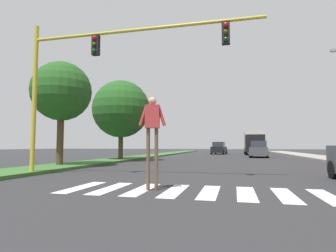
{
  "coord_description": "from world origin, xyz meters",
  "views": [
    {
      "loc": [
        0.63,
        1.61,
        1.18
      ],
      "look_at": [
        -2.6,
        15.08,
        2.17
      ],
      "focal_mm": 29.46,
      "sensor_mm": 36.0,
      "label": 1
    }
  ],
  "objects_px": {
    "tree_mid": "(61,92)",
    "pedestrian_performer": "(152,128)",
    "sedan_distant": "(219,148)",
    "traffic_light_gantry": "(95,64)",
    "sedan_midblock": "(259,150)",
    "truck_box_delivery": "(254,142)",
    "tree_far": "(121,109)"
  },
  "relations": [
    {
      "from": "tree_mid",
      "to": "pedestrian_performer",
      "type": "relative_size",
      "value": 2.27
    },
    {
      "from": "sedan_distant",
      "to": "traffic_light_gantry",
      "type": "bearing_deg",
      "value": -96.05
    },
    {
      "from": "traffic_light_gantry",
      "to": "pedestrian_performer",
      "type": "height_order",
      "value": "traffic_light_gantry"
    },
    {
      "from": "traffic_light_gantry",
      "to": "pedestrian_performer",
      "type": "bearing_deg",
      "value": -38.82
    },
    {
      "from": "pedestrian_performer",
      "to": "sedan_distant",
      "type": "relative_size",
      "value": 0.54
    },
    {
      "from": "pedestrian_performer",
      "to": "sedan_distant",
      "type": "bearing_deg",
      "value": 89.9
    },
    {
      "from": "tree_mid",
      "to": "pedestrian_performer",
      "type": "distance_m",
      "value": 9.75
    },
    {
      "from": "sedan_midblock",
      "to": "sedan_distant",
      "type": "height_order",
      "value": "sedan_distant"
    },
    {
      "from": "sedan_midblock",
      "to": "sedan_distant",
      "type": "bearing_deg",
      "value": 114.89
    },
    {
      "from": "tree_mid",
      "to": "traffic_light_gantry",
      "type": "bearing_deg",
      "value": -42.51
    },
    {
      "from": "tree_mid",
      "to": "sedan_distant",
      "type": "height_order",
      "value": "tree_mid"
    },
    {
      "from": "sedan_midblock",
      "to": "truck_box_delivery",
      "type": "xyz_separation_m",
      "value": [
        0.07,
        8.71,
        0.86
      ]
    },
    {
      "from": "tree_mid",
      "to": "pedestrian_performer",
      "type": "xyz_separation_m",
      "value": [
        7.11,
        -6.18,
        -2.49
      ]
    },
    {
      "from": "tree_far",
      "to": "sedan_distant",
      "type": "bearing_deg",
      "value": 71.54
    },
    {
      "from": "tree_far",
      "to": "sedan_distant",
      "type": "relative_size",
      "value": 1.34
    },
    {
      "from": "tree_mid",
      "to": "tree_far",
      "type": "xyz_separation_m",
      "value": [
        0.7,
        6.63,
        -0.13
      ]
    },
    {
      "from": "tree_mid",
      "to": "sedan_distant",
      "type": "distance_m",
      "value": 27.18
    },
    {
      "from": "tree_mid",
      "to": "tree_far",
      "type": "relative_size",
      "value": 0.93
    },
    {
      "from": "traffic_light_gantry",
      "to": "pedestrian_performer",
      "type": "relative_size",
      "value": 3.68
    },
    {
      "from": "traffic_light_gantry",
      "to": "sedan_distant",
      "type": "xyz_separation_m",
      "value": [
        3.15,
        29.69,
        -3.58
      ]
    },
    {
      "from": "traffic_light_gantry",
      "to": "truck_box_delivery",
      "type": "xyz_separation_m",
      "value": [
        7.74,
        28.67,
        -2.74
      ]
    },
    {
      "from": "tree_mid",
      "to": "tree_far",
      "type": "distance_m",
      "value": 6.67
    },
    {
      "from": "tree_mid",
      "to": "truck_box_delivery",
      "type": "height_order",
      "value": "tree_mid"
    },
    {
      "from": "tree_mid",
      "to": "pedestrian_performer",
      "type": "bearing_deg",
      "value": -40.96
    },
    {
      "from": "traffic_light_gantry",
      "to": "tree_mid",
      "type": "bearing_deg",
      "value": 137.49
    },
    {
      "from": "traffic_light_gantry",
      "to": "sedan_midblock",
      "type": "height_order",
      "value": "traffic_light_gantry"
    },
    {
      "from": "pedestrian_performer",
      "to": "sedan_midblock",
      "type": "xyz_separation_m",
      "value": [
        4.57,
        22.44,
        -0.89
      ]
    },
    {
      "from": "sedan_midblock",
      "to": "truck_box_delivery",
      "type": "bearing_deg",
      "value": 89.51
    },
    {
      "from": "tree_far",
      "to": "pedestrian_performer",
      "type": "bearing_deg",
      "value": -63.41
    },
    {
      "from": "traffic_light_gantry",
      "to": "pedestrian_performer",
      "type": "distance_m",
      "value": 4.81
    },
    {
      "from": "tree_mid",
      "to": "sedan_midblock",
      "type": "distance_m",
      "value": 20.31
    },
    {
      "from": "pedestrian_performer",
      "to": "sedan_midblock",
      "type": "relative_size",
      "value": 0.56
    }
  ]
}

